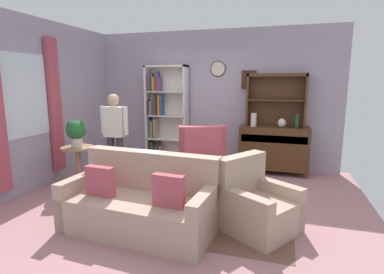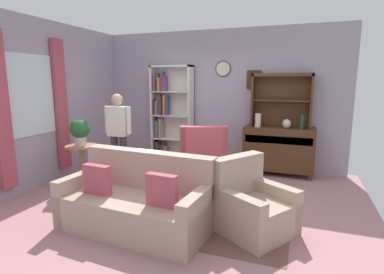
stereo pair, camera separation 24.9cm
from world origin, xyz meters
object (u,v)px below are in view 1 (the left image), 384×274
at_px(couch_floral, 141,204).
at_px(person_reading, 115,132).
at_px(vase_round, 282,123).
at_px(sideboard_hutch, 276,93).
at_px(coffee_table, 179,184).
at_px(sideboard, 273,148).
at_px(potted_plant_large, 76,131).
at_px(bottle_wine, 297,121).
at_px(armchair_floral, 256,207).
at_px(potted_plant_small, 95,173).
at_px(book_stack, 173,177).
at_px(vase_tall, 254,120).
at_px(bookshelf, 163,116).
at_px(wingback_chair, 201,162).
at_px(plant_stand, 79,163).

height_order(couch_floral, person_reading, person_reading).
bearing_deg(vase_round, sideboard_hutch, 126.48).
bearing_deg(coffee_table, sideboard, 59.95).
relative_size(couch_floral, potted_plant_large, 4.30).
xyz_separation_m(bottle_wine, potted_plant_large, (-3.44, -1.75, -0.08)).
xyz_separation_m(couch_floral, armchair_floral, (1.33, 0.38, -0.02)).
relative_size(potted_plant_small, book_stack, 1.47).
xyz_separation_m(vase_tall, bottle_wine, (0.78, -0.01, 0.01)).
distance_m(bookshelf, book_stack, 2.54).
height_order(bookshelf, vase_tall, bookshelf).
bearing_deg(book_stack, bottle_wine, 51.27).
bearing_deg(sideboard, sideboard_hutch, 90.00).
xyz_separation_m(vase_round, couch_floral, (-1.57, -2.74, -0.69)).
xyz_separation_m(sideboard, bottle_wine, (0.39, -0.09, 0.54)).
bearing_deg(potted_plant_small, sideboard, 25.87).
bearing_deg(bookshelf, vase_round, -3.52).
xyz_separation_m(armchair_floral, wingback_chair, (-1.07, 1.43, 0.09)).
distance_m(bookshelf, person_reading, 1.46).
bearing_deg(sideboard, vase_tall, -168.37).
bearing_deg(coffee_table, book_stack, -130.46).
distance_m(vase_tall, person_reading, 2.59).
height_order(plant_stand, book_stack, plant_stand).
relative_size(sideboard, coffee_table, 1.63).
height_order(couch_floral, plant_stand, couch_floral).
bearing_deg(book_stack, sideboard, 59.56).
xyz_separation_m(bookshelf, book_stack, (1.05, -2.24, -0.58)).
bearing_deg(person_reading, sideboard_hutch, 28.31).
distance_m(potted_plant_large, person_reading, 0.65).
distance_m(sideboard_hutch, coffee_table, 2.78).
height_order(wingback_chair, coffee_table, wingback_chair).
distance_m(sideboard, person_reading, 3.00).
bearing_deg(coffee_table, person_reading, 152.49).
bearing_deg(couch_floral, bottle_wine, 55.98).
xyz_separation_m(bottle_wine, book_stack, (-1.66, -2.06, -0.58)).
xyz_separation_m(sideboard_hutch, bottle_wine, (0.39, -0.20, -0.51)).
height_order(vase_round, wingback_chair, vase_round).
xyz_separation_m(bookshelf, vase_tall, (1.93, -0.16, 0.00)).
relative_size(plant_stand, person_reading, 0.46).
xyz_separation_m(sideboard_hutch, vase_tall, (-0.39, -0.19, -0.51)).
bearing_deg(coffee_table, bottle_wine, 51.33).
height_order(armchair_floral, wingback_chair, wingback_chair).
height_order(sideboard, vase_tall, vase_tall).
bearing_deg(couch_floral, vase_round, 60.12).
height_order(couch_floral, coffee_table, couch_floral).
bearing_deg(bookshelf, sideboard, -2.07).
height_order(vase_tall, potted_plant_large, vase_tall).
relative_size(sideboard_hutch, bottle_wine, 4.12).
relative_size(sideboard_hutch, potted_plant_large, 2.54).
distance_m(bookshelf, vase_round, 2.46).
distance_m(armchair_floral, person_reading, 2.85).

